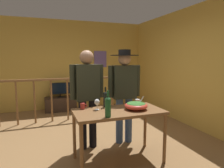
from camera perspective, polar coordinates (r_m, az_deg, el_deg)
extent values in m
plane|color=olive|center=(3.73, -5.69, -17.23)|extent=(7.66, 7.66, 0.00)
cube|color=gold|center=(6.29, -12.44, 5.50)|extent=(4.84, 0.10, 2.71)
cube|color=gold|center=(5.28, 17.99, 4.96)|extent=(0.10, 4.42, 2.71)
cube|color=#6A579D|center=(6.44, -3.44, 7.26)|extent=(0.41, 0.03, 0.52)
cylinder|color=brown|center=(5.08, -26.01, -5.16)|extent=(0.04, 0.04, 1.02)
cylinder|color=brown|center=(5.05, -21.61, -5.00)|extent=(0.04, 0.04, 1.02)
cylinder|color=brown|center=(5.05, -17.19, -4.80)|extent=(0.04, 0.04, 1.02)
cylinder|color=brown|center=(5.08, -12.79, -4.58)|extent=(0.04, 0.04, 1.02)
cylinder|color=brown|center=(5.14, -8.47, -4.34)|extent=(0.04, 0.04, 1.02)
cylinder|color=brown|center=(5.23, -4.28, -4.07)|extent=(0.04, 0.04, 1.02)
cylinder|color=brown|center=(5.34, -0.25, -3.80)|extent=(0.04, 0.04, 1.02)
cube|color=brown|center=(4.97, -17.42, 1.25)|extent=(3.19, 0.07, 0.05)
cube|color=brown|center=(5.33, -0.25, -3.27)|extent=(0.10, 0.10, 1.12)
cube|color=#38281E|center=(6.06, -14.76, -5.63)|extent=(0.90, 0.40, 0.41)
cube|color=black|center=(6.01, -14.82, -3.62)|extent=(0.20, 0.12, 0.02)
cylinder|color=black|center=(6.00, -14.84, -3.15)|extent=(0.03, 0.03, 0.08)
cube|color=black|center=(5.94, -14.88, -1.23)|extent=(0.57, 0.06, 0.34)
cube|color=black|center=(5.91, -14.86, -1.26)|extent=(0.52, 0.01, 0.30)
cube|color=brown|center=(2.94, 1.96, -8.04)|extent=(1.32, 0.67, 0.04)
cylinder|color=brown|center=(2.66, -8.84, -19.05)|extent=(0.05, 0.05, 0.75)
cylinder|color=brown|center=(3.11, 15.14, -15.14)|extent=(0.05, 0.05, 0.75)
cylinder|color=brown|center=(3.19, -10.93, -14.44)|extent=(0.05, 0.05, 0.75)
cylinder|color=brown|center=(3.57, 9.63, -11.95)|extent=(0.05, 0.05, 0.75)
ellipsoid|color=#CC3D2D|center=(2.99, 7.01, -6.31)|extent=(0.35, 0.35, 0.11)
ellipsoid|color=#38702D|center=(2.99, 7.02, -5.73)|extent=(0.29, 0.29, 0.05)
cylinder|color=silver|center=(3.01, 8.22, -5.23)|extent=(0.13, 0.01, 0.18)
cylinder|color=silver|center=(2.97, -4.37, -7.46)|extent=(0.07, 0.07, 0.01)
cylinder|color=silver|center=(2.96, -4.38, -6.67)|extent=(0.01, 0.01, 0.08)
ellipsoid|color=silver|center=(2.94, -4.39, -5.25)|extent=(0.08, 0.08, 0.09)
cylinder|color=#1E5628|center=(2.58, -1.19, -7.00)|extent=(0.08, 0.08, 0.24)
cone|color=#1E5628|center=(2.55, -1.19, -3.96)|extent=(0.08, 0.08, 0.04)
cylinder|color=#1E5628|center=(2.54, -1.20, -2.73)|extent=(0.03, 0.03, 0.07)
cylinder|color=black|center=(3.10, -1.92, -4.68)|extent=(0.07, 0.07, 0.23)
cone|color=black|center=(3.08, -1.93, -2.34)|extent=(0.07, 0.07, 0.03)
cylinder|color=black|center=(3.07, -1.94, -1.46)|extent=(0.03, 0.03, 0.06)
cylinder|color=white|center=(3.34, 7.41, -5.13)|extent=(0.08, 0.08, 0.08)
torus|color=white|center=(3.36, 8.19, -4.99)|extent=(0.05, 0.01, 0.05)
cylinder|color=#B7332D|center=(3.02, -8.58, -6.40)|extent=(0.07, 0.07, 0.09)
torus|color=#B7332D|center=(3.03, -7.70, -6.25)|extent=(0.05, 0.01, 0.05)
cylinder|color=black|center=(3.51, -5.65, -11.33)|extent=(0.13, 0.13, 0.85)
cylinder|color=black|center=(3.46, -8.54, -11.65)|extent=(0.13, 0.13, 0.85)
cube|color=#2D3323|center=(3.32, -7.28, 0.47)|extent=(0.41, 0.25, 0.60)
cylinder|color=#2D3323|center=(3.40, -3.30, 0.94)|extent=(0.09, 0.09, 0.57)
cylinder|color=#2D3323|center=(3.26, -11.45, 0.51)|extent=(0.09, 0.09, 0.57)
sphere|color=#A37556|center=(3.30, -7.41, 7.72)|extent=(0.23, 0.23, 0.23)
cylinder|color=#3D5684|center=(3.72, 4.85, -10.36)|extent=(0.13, 0.13, 0.84)
cylinder|color=#3D5684|center=(3.66, 2.16, -10.62)|extent=(0.13, 0.13, 0.84)
cube|color=#2D3323|center=(3.53, 3.61, 0.62)|extent=(0.43, 0.25, 0.59)
cylinder|color=#2D3323|center=(3.62, 7.44, 0.98)|extent=(0.09, 0.09, 0.56)
cylinder|color=#2D3323|center=(3.46, -0.41, 0.73)|extent=(0.09, 0.09, 0.56)
sphere|color=#D8A884|center=(3.51, 3.66, 7.32)|extent=(0.23, 0.23, 0.23)
cylinder|color=black|center=(3.51, 3.67, 8.35)|extent=(0.50, 0.50, 0.01)
cylinder|color=black|center=(3.51, 3.68, 9.17)|extent=(0.22, 0.22, 0.10)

